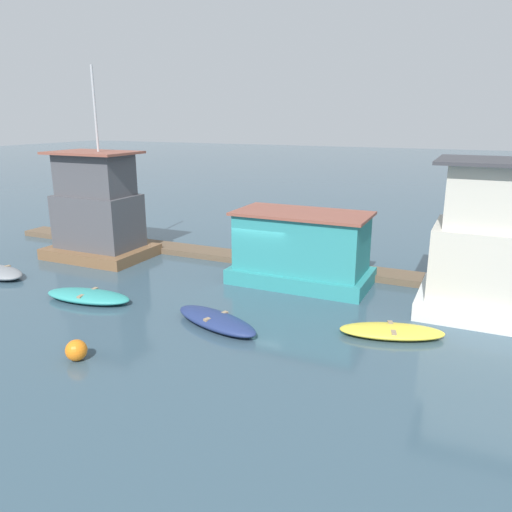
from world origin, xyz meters
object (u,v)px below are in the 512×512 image
houseboat_brown (98,212)px  dinghy_navy (216,320)px  buoy_orange (76,350)px  houseboat_teal (301,250)px  dinghy_teal (88,296)px  dinghy_yellow (392,331)px

houseboat_brown → dinghy_navy: (9.83, -5.38, -2.12)m
dinghy_navy → buoy_orange: buoy_orange is taller
houseboat_teal → dinghy_teal: size_ratio=1.57×
houseboat_brown → dinghy_teal: bearing=-53.0°
dinghy_teal → dinghy_yellow: (11.54, 1.69, -0.03)m
dinghy_teal → houseboat_brown: bearing=127.0°
houseboat_brown → buoy_orange: bearing=-52.1°
houseboat_teal → dinghy_yellow: size_ratio=1.63×
dinghy_yellow → dinghy_navy: bearing=-162.9°
houseboat_brown → dinghy_navy: bearing=-28.7°
dinghy_navy → buoy_orange: size_ratio=5.99×
houseboat_brown → dinghy_yellow: houseboat_brown is taller
houseboat_brown → dinghy_teal: (4.00, -5.32, -2.14)m
houseboat_brown → dinghy_navy: houseboat_brown is taller
dinghy_navy → buoy_orange: 4.71m
houseboat_teal → dinghy_navy: (-1.06, -5.75, -1.28)m
dinghy_yellow → buoy_orange: 10.06m
houseboat_brown → houseboat_teal: 10.93m
dinghy_teal → buoy_orange: bearing=-51.0°
dinghy_yellow → dinghy_teal: bearing=-171.7°
dinghy_navy → dinghy_teal: bearing=179.4°
houseboat_brown → dinghy_yellow: size_ratio=2.57×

